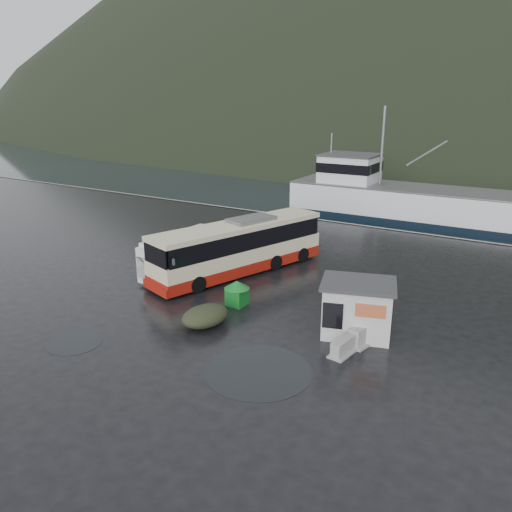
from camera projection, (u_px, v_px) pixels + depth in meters
The scene contains 14 objects.
ground at pixel (227, 304), 26.73m from camera, with size 160.00×160.00×0.00m, color black.
harbor_water at pixel (497, 144), 115.95m from camera, with size 300.00×180.00×0.02m, color black.
quay_edge at pixel (360, 225), 42.95m from camera, with size 160.00×0.60×1.50m, color #999993.
coach_bus at pixel (240, 272), 31.54m from camera, with size 3.03×12.10×3.42m, color beige, non-canonical shape.
white_van at pixel (185, 274), 31.16m from camera, with size 2.12×6.16×2.58m, color silver, non-canonical shape.
waste_bin_left at pixel (237, 305), 26.60m from camera, with size 0.98×0.98×1.36m, color #137024, non-canonical shape.
waste_bin_right at pixel (365, 339), 22.86m from camera, with size 0.97×0.97×1.35m, color #137024, non-canonical shape.
dome_tent at pixel (206, 325), 24.21m from camera, with size 1.78×2.50×0.98m, color #292F1C, non-canonical shape.
ticket_kiosk at pixel (355, 334), 23.34m from camera, with size 3.33×2.52×2.60m, color silver, non-canonical shape.
jersey_barrier_a at pixel (342, 354), 21.50m from camera, with size 0.72×1.44×0.72m, color #999993, non-canonical shape.
jersey_barrier_b at pixel (342, 331), 23.65m from camera, with size 0.84×1.69×0.84m, color #999993, non-canonical shape.
jersey_barrier_c at pixel (363, 343), 22.52m from camera, with size 0.88×1.76×0.88m, color #999993, non-canonical shape.
fishing_trawler at pixel (410, 208), 49.67m from camera, with size 28.12×6.15×11.25m, color silver, non-canonical shape.
puddles at pixel (212, 364), 20.71m from camera, with size 11.79×5.71×0.01m.
Camera 1 is at (14.23, -20.20, 10.60)m, focal length 35.00 mm.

